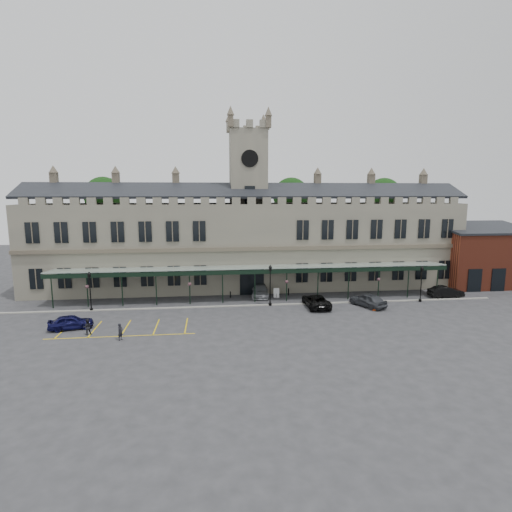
{
  "coord_description": "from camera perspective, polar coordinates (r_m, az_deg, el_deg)",
  "views": [
    {
      "loc": [
        -5.28,
        -40.77,
        13.42
      ],
      "look_at": [
        0.0,
        6.0,
        6.0
      ],
      "focal_mm": 28.0,
      "sensor_mm": 36.0,
      "label": 1
    }
  ],
  "objects": [
    {
      "name": "sign_board",
      "position": [
        52.04,
        2.94,
        -5.3
      ],
      "size": [
        0.73,
        0.19,
        1.26
      ],
      "rotation": [
        0.0,
        0.0,
        -0.19
      ],
      "color": "black",
      "rests_on": "ground"
    },
    {
      "name": "kerb",
      "position": [
        48.45,
        0.07,
        -7.05
      ],
      "size": [
        60.0,
        0.4,
        0.12
      ],
      "primitive_type": "cube",
      "color": "gray",
      "rests_on": "ground"
    },
    {
      "name": "lamp_post_right",
      "position": [
        53.67,
        22.56,
        -3.27
      ],
      "size": [
        0.43,
        0.43,
        4.54
      ],
      "color": "black",
      "rests_on": "ground"
    },
    {
      "name": "bollard_left",
      "position": [
        51.95,
        -3.68,
        -5.54
      ],
      "size": [
        0.15,
        0.15,
        0.86
      ],
      "primitive_type": "cylinder",
      "color": "black",
      "rests_on": "ground"
    },
    {
      "name": "lamp_post_left",
      "position": [
        49.48,
        -22.63,
        -4.19
      ],
      "size": [
        0.44,
        0.44,
        4.66
      ],
      "color": "black",
      "rests_on": "ground"
    },
    {
      "name": "bollard_right",
      "position": [
        53.38,
        4.66,
        -5.11
      ],
      "size": [
        0.17,
        0.17,
        0.95
      ],
      "primitive_type": "cylinder",
      "color": "black",
      "rests_on": "ground"
    },
    {
      "name": "clock_tower",
      "position": [
        57.01,
        -1.14,
        8.65
      ],
      "size": [
        5.6,
        5.6,
        24.8
      ],
      "color": "#666255",
      "rests_on": "ground"
    },
    {
      "name": "traffic_cone",
      "position": [
        48.55,
        16.52,
        -7.04
      ],
      "size": [
        0.44,
        0.44,
        0.7
      ],
      "rotation": [
        0.0,
        0.0,
        -0.27
      ],
      "color": "#E84107",
      "rests_on": "ground"
    },
    {
      "name": "car_van",
      "position": [
        48.31,
        8.57,
        -6.35
      ],
      "size": [
        2.61,
        5.46,
        1.5
      ],
      "primitive_type": "imported",
      "rotation": [
        0.0,
        0.0,
        3.16
      ],
      "color": "black",
      "rests_on": "ground"
    },
    {
      "name": "tree_behind_mid",
      "position": [
        67.1,
        5.03,
        8.41
      ],
      "size": [
        6.0,
        6.0,
        16.0
      ],
      "color": "#332314",
      "rests_on": "ground"
    },
    {
      "name": "person_b",
      "position": [
        41.95,
        -22.96,
        -9.32
      ],
      "size": [
        0.91,
        0.81,
        1.55
      ],
      "primitive_type": "imported",
      "rotation": [
        0.0,
        0.0,
        3.49
      ],
      "color": "black",
      "rests_on": "ground"
    },
    {
      "name": "canopy",
      "position": [
        49.76,
        -0.19,
        -3.83
      ],
      "size": [
        50.0,
        4.1,
        4.3
      ],
      "color": "#8C9E93",
      "rests_on": "ground"
    },
    {
      "name": "parking_markings",
      "position": [
        42.41,
        -18.24,
        -9.95
      ],
      "size": [
        16.0,
        6.0,
        0.01
      ],
      "primitive_type": null,
      "color": "gold",
      "rests_on": "ground"
    },
    {
      "name": "tree_behind_right",
      "position": [
        72.0,
        17.74,
        8.06
      ],
      "size": [
        6.0,
        6.0,
        16.0
      ],
      "color": "#332314",
      "rests_on": "ground"
    },
    {
      "name": "person_a",
      "position": [
        39.43,
        -18.82,
        -10.21
      ],
      "size": [
        0.61,
        0.69,
        1.59
      ],
      "primitive_type": "imported",
      "rotation": [
        0.0,
        0.0,
        1.08
      ],
      "color": "black",
      "rests_on": "ground"
    },
    {
      "name": "brick_annex",
      "position": [
        67.21,
        29.41,
        -0.13
      ],
      "size": [
        12.4,
        8.36,
        9.23
      ],
      "color": "maroon",
      "rests_on": "ground"
    },
    {
      "name": "station_building",
      "position": [
        57.35,
        -1.11,
        1.99
      ],
      "size": [
        60.0,
        10.36,
        17.3
      ],
      "color": "#666255",
      "rests_on": "ground"
    },
    {
      "name": "car_left_a",
      "position": [
        44.32,
        -24.93,
        -8.56
      ],
      "size": [
        4.48,
        2.64,
        1.43
      ],
      "primitive_type": "imported",
      "rotation": [
        0.0,
        0.0,
        1.81
      ],
      "color": "#0C0D39",
      "rests_on": "ground"
    },
    {
      "name": "car_right_a",
      "position": [
        49.81,
        15.68,
        -6.04
      ],
      "size": [
        3.8,
        5.13,
        1.63
      ],
      "primitive_type": "imported",
      "rotation": [
        0.0,
        0.0,
        3.59
      ],
      "color": "#383B40",
      "rests_on": "ground"
    },
    {
      "name": "car_taxi",
      "position": [
        52.7,
        0.59,
        -4.94
      ],
      "size": [
        2.72,
        5.46,
        1.52
      ],
      "primitive_type": "imported",
      "rotation": [
        0.0,
        0.0,
        -0.11
      ],
      "color": "gray",
      "rests_on": "ground"
    },
    {
      "name": "ground",
      "position": [
        43.25,
        0.9,
        -9.12
      ],
      "size": [
        140.0,
        140.0,
        0.0
      ],
      "primitive_type": "plane",
      "color": "#2D2D30"
    },
    {
      "name": "lamp_post_mid",
      "position": [
        47.84,
        2.04,
        -3.66
      ],
      "size": [
        0.47,
        0.47,
        5.01
      ],
      "color": "black",
      "rests_on": "ground"
    },
    {
      "name": "tree_behind_left",
      "position": [
        67.87,
        -20.91,
        7.86
      ],
      "size": [
        6.0,
        6.0,
        16.0
      ],
      "color": "#332314",
      "rests_on": "ground"
    },
    {
      "name": "car_right_b",
      "position": [
        57.73,
        25.49,
        -4.63
      ],
      "size": [
        4.47,
        1.58,
        1.47
      ],
      "primitive_type": "imported",
      "rotation": [
        0.0,
        0.0,
        1.58
      ],
      "color": "black",
      "rests_on": "ground"
    }
  ]
}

